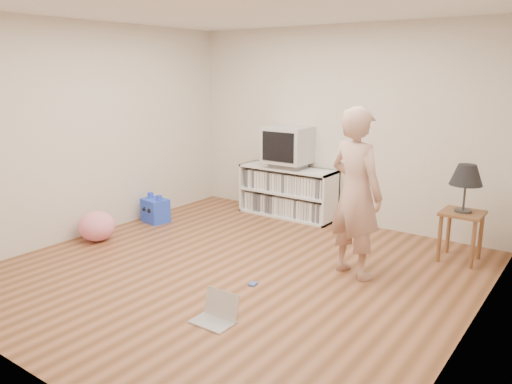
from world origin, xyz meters
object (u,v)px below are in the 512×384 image
at_px(crt_tv, 288,145).
at_px(plush_blue, 155,210).
at_px(dvd_deck, 288,165).
at_px(person, 356,193).
at_px(side_table, 462,224).
at_px(laptop, 217,313).
at_px(plush_pink, 97,226).
at_px(media_unit, 288,191).
at_px(table_lamp, 466,176).

xyz_separation_m(crt_tv, plush_blue, (-1.30, -1.31, -0.85)).
height_order(dvd_deck, person, person).
bearing_deg(person, side_table, -108.84).
bearing_deg(person, laptop, 90.32).
xyz_separation_m(crt_tv, person, (1.67, -1.40, -0.17)).
bearing_deg(laptop, dvd_deck, 111.47).
distance_m(dvd_deck, crt_tv, 0.29).
bearing_deg(plush_pink, person, 16.24).
relative_size(dvd_deck, crt_tv, 0.75).
relative_size(dvd_deck, side_table, 0.82).
bearing_deg(crt_tv, plush_blue, -134.64).
xyz_separation_m(crt_tv, laptop, (1.18, -2.95, -0.96)).
relative_size(media_unit, crt_tv, 2.33).
distance_m(table_lamp, plush_pink, 4.26).
relative_size(table_lamp, laptop, 1.50).
bearing_deg(person, dvd_deck, -22.20).
distance_m(media_unit, person, 2.25).
distance_m(dvd_deck, laptop, 3.25).
relative_size(dvd_deck, table_lamp, 0.87).
bearing_deg(plush_pink, dvd_deck, 60.27).
bearing_deg(side_table, crt_tv, 171.47).
distance_m(side_table, plush_pink, 4.20).
distance_m(side_table, laptop, 2.89).
bearing_deg(laptop, table_lamp, 63.57).
height_order(crt_tv, plush_blue, crt_tv).
xyz_separation_m(laptop, plush_blue, (-2.48, 1.63, 0.10)).
height_order(laptop, plush_pink, plush_pink).
bearing_deg(plush_pink, side_table, 26.94).
xyz_separation_m(dvd_deck, person, (1.67, -1.41, 0.11)).
bearing_deg(person, plush_pink, 34.14).
distance_m(media_unit, dvd_deck, 0.39).
bearing_deg(laptop, side_table, 63.57).
relative_size(crt_tv, plush_pink, 1.39).
bearing_deg(crt_tv, laptop, -68.14).
bearing_deg(side_table, plush_blue, -165.80).
height_order(dvd_deck, crt_tv, crt_tv).
bearing_deg(dvd_deck, side_table, -8.61).
height_order(media_unit, plush_pink, media_unit).
distance_m(dvd_deck, side_table, 2.49).
distance_m(side_table, person, 1.36).
bearing_deg(crt_tv, media_unit, 90.00).
bearing_deg(dvd_deck, plush_blue, -134.57).
bearing_deg(laptop, media_unit, 111.37).
bearing_deg(table_lamp, side_table, 0.00).
height_order(table_lamp, plush_pink, table_lamp).
bearing_deg(plush_blue, media_unit, 55.78).
bearing_deg(crt_tv, table_lamp, -8.53).
relative_size(crt_tv, side_table, 1.09).
bearing_deg(table_lamp, crt_tv, 171.47).
bearing_deg(plush_pink, laptop, -15.30).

